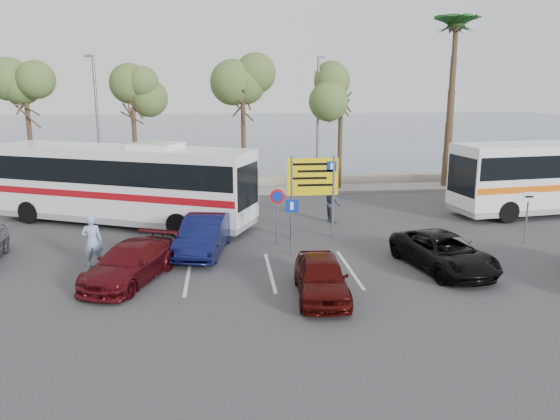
{
  "coord_description": "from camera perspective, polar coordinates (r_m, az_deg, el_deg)",
  "views": [
    {
      "loc": [
        -2.79,
        -19.43,
        6.56
      ],
      "look_at": [
        -0.42,
        3.0,
        1.33
      ],
      "focal_mm": 35.0,
      "sensor_mm": 36.0,
      "label": 1
    }
  ],
  "objects": [
    {
      "name": "lane_markings",
      "position": [
        19.63,
        -0.87,
        -6.46
      ],
      "size": [
        12.02,
        4.2,
        0.01
      ],
      "primitive_type": null,
      "color": "silver",
      "rests_on": "ground"
    },
    {
      "name": "car_blue",
      "position": [
        21.74,
        -7.95,
        -2.61
      ],
      "size": [
        2.37,
        4.7,
        1.48
      ],
      "primitive_type": "imported",
      "rotation": [
        0.0,
        0.0,
        -0.19
      ],
      "color": "#0D1240",
      "rests_on": "ground"
    },
    {
      "name": "kerb_strip",
      "position": [
        34.16,
        -1.24,
        2.11
      ],
      "size": [
        44.0,
        2.4,
        0.15
      ],
      "primitive_type": "cube",
      "color": "gray",
      "rests_on": "ground"
    },
    {
      "name": "coach_bus_left",
      "position": [
        26.78,
        -16.14,
        2.37
      ],
      "size": [
        12.7,
        7.59,
        3.95
      ],
      "color": "white",
      "rests_on": "ground"
    },
    {
      "name": "tree_right",
      "position": [
        34.21,
        6.42,
        12.32
      ],
      "size": [
        3.2,
        3.2,
        7.4
      ],
      "color": "#382619",
      "rests_on": "kerb_strip"
    },
    {
      "name": "sign_no_stop",
      "position": [
        22.48,
        -0.29,
        0.25
      ],
      "size": [
        0.6,
        0.08,
        2.35
      ],
      "color": "slate",
      "rests_on": "ground"
    },
    {
      "name": "street_lamp_left",
      "position": [
        33.78,
        -18.58,
        9.06
      ],
      "size": [
        0.45,
        1.15,
        8.01
      ],
      "color": "slate",
      "rests_on": "kerb_strip"
    },
    {
      "name": "sea",
      "position": [
        79.74,
        -4.04,
        8.31
      ],
      "size": [
        140.0,
        140.0,
        0.0
      ],
      "primitive_type": "plane",
      "color": "#45616F",
      "rests_on": "ground"
    },
    {
      "name": "ground",
      "position": [
        20.69,
        2.04,
        -5.44
      ],
      "size": [
        120.0,
        120.0,
        0.0
      ],
      "primitive_type": "plane",
      "color": "#363638",
      "rests_on": "ground"
    },
    {
      "name": "street_lamp_right",
      "position": [
        33.51,
        3.99,
        9.67
      ],
      "size": [
        0.45,
        1.15,
        8.01
      ],
      "color": "slate",
      "rests_on": "kerb_strip"
    },
    {
      "name": "tree_far_left",
      "position": [
        35.26,
        -25.1,
        11.48
      ],
      "size": [
        3.2,
        3.2,
        7.6
      ],
      "color": "#382619",
      "rests_on": "kerb_strip"
    },
    {
      "name": "palm_tree",
      "position": [
        36.5,
        17.92,
        17.66
      ],
      "size": [
        4.8,
        4.8,
        11.2
      ],
      "color": "#382619",
      "rests_on": "kerb_strip"
    },
    {
      "name": "sign_parking",
      "position": [
        21.01,
        1.23,
        -0.97
      ],
      "size": [
        0.5,
        0.07,
        2.25
      ],
      "color": "slate",
      "rests_on": "ground"
    },
    {
      "name": "direction_sign",
      "position": [
        23.31,
        3.44,
        2.83
      ],
      "size": [
        2.2,
        0.12,
        3.6
      ],
      "color": "slate",
      "rests_on": "ground"
    },
    {
      "name": "pedestrian_near",
      "position": [
        21.01,
        -19.04,
        -3.08
      ],
      "size": [
        0.76,
        0.54,
        1.96
      ],
      "primitive_type": "imported",
      "rotation": [
        0.0,
        0.0,
        3.25
      ],
      "color": "#8BA0CB",
      "rests_on": "ground"
    },
    {
      "name": "pedestrian_far",
      "position": [
        26.56,
        5.53,
        0.69
      ],
      "size": [
        0.82,
        0.97,
        1.8
      ],
      "primitive_type": "imported",
      "rotation": [
        0.0,
        0.0,
        1.74
      ],
      "color": "#32354B",
      "rests_on": "ground"
    },
    {
      "name": "car_red",
      "position": [
        17.24,
        4.32,
        -6.98
      ],
      "size": [
        1.83,
        4.0,
        1.33
      ],
      "primitive_type": "imported",
      "rotation": [
        0.0,
        0.0,
        -0.07
      ],
      "color": "#410B09",
      "rests_on": "ground"
    },
    {
      "name": "suv_black",
      "position": [
        20.54,
        16.74,
        -4.24
      ],
      "size": [
        3.04,
        5.02,
        1.3
      ],
      "primitive_type": "imported",
      "rotation": [
        0.0,
        0.0,
        0.2
      ],
      "color": "black",
      "rests_on": "ground"
    },
    {
      "name": "sign_taxi",
      "position": [
        24.95,
        24.44,
        -0.02
      ],
      "size": [
        0.5,
        0.07,
        2.2
      ],
      "color": "slate",
      "rests_on": "ground"
    },
    {
      "name": "seawall",
      "position": [
        36.08,
        -1.5,
        3.06
      ],
      "size": [
        48.0,
        0.8,
        0.6
      ],
      "primitive_type": "cube",
      "color": "gray",
      "rests_on": "ground"
    },
    {
      "name": "car_maroon",
      "position": [
        19.2,
        -15.42,
        -5.36
      ],
      "size": [
        3.33,
        4.85,
        1.3
      ],
      "primitive_type": "imported",
      "rotation": [
        0.0,
        0.0,
        -0.37
      ],
      "color": "#540E14",
      "rests_on": "ground"
    },
    {
      "name": "tree_mid",
      "position": [
        33.45,
        -3.92,
        13.19
      ],
      "size": [
        3.2,
        3.2,
        8.0
      ],
      "color": "#382619",
      "rests_on": "kerb_strip"
    },
    {
      "name": "tree_left",
      "position": [
        33.83,
        -15.21,
        11.67
      ],
      "size": [
        3.2,
        3.2,
        7.2
      ],
      "color": "#382619",
      "rests_on": "kerb_strip"
    }
  ]
}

